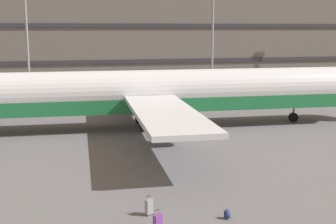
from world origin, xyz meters
The scene contains 8 objects.
ground_plane centered at (0.00, 0.00, 0.00)m, with size 600.00×600.00×0.00m, color #5B5B60.
terminal_structure centered at (0.00, 52.93, 9.55)m, with size 175.56×16.43×19.10m.
airliner centered at (-1.14, 3.88, 3.21)m, with size 42.29×34.14×11.21m.
light_mast_left centered at (-14.56, 37.26, 13.35)m, with size 1.80×0.50×23.27m.
light_mast_center_left centered at (15.46, 37.26, 11.45)m, with size 1.80×0.50×19.59m.
suitcase_teal centered at (-5.00, -17.65, 0.41)m, with size 0.48×0.42×0.98m.
suitcase_purple centered at (-5.08, -15.84, 0.43)m, with size 0.44×0.39×0.99m.
backpack_small centered at (-1.45, -17.12, 0.22)m, with size 0.41×0.41×0.51m.
Camera 1 is at (-8.79, -36.71, 9.13)m, focal length 48.54 mm.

